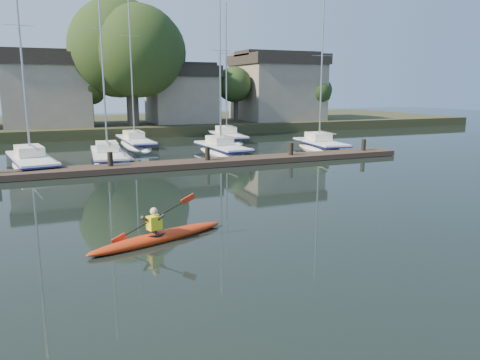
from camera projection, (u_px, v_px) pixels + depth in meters
name	position (u px, v px, depth m)	size (l,w,h in m)	color
ground	(255.00, 234.00, 15.96)	(160.00, 160.00, 0.00)	black
kayak	(158.00, 235.00, 15.23)	(4.97, 2.33, 1.61)	red
dock	(161.00, 166.00, 28.61)	(34.00, 2.00, 1.80)	#423025
sailboat_1	(32.00, 170.00, 29.40)	(3.72, 9.29, 14.79)	white
sailboat_2	(108.00, 163.00, 31.97)	(2.66, 9.12, 14.91)	white
sailboat_3	(222.00, 155.00, 35.63)	(2.64, 8.28, 13.16)	white
sailboat_4	(320.00, 152.00, 37.82)	(3.05, 7.75, 12.84)	white
sailboat_6	(135.00, 147.00, 40.29)	(2.30, 9.85, 15.58)	white
sailboat_7	(227.00, 143.00, 43.97)	(3.16, 8.74, 13.79)	white
shore	(121.00, 102.00, 52.45)	(90.00, 25.25, 12.75)	#2A351A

